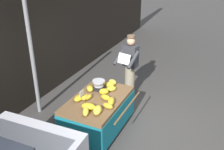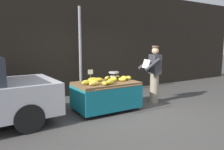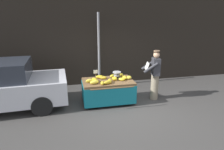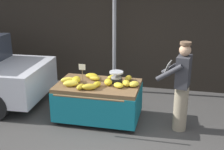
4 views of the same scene
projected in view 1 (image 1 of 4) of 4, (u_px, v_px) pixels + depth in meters
ground_plane at (137, 125)px, 5.85m from camera, size 60.00×60.00×0.00m
back_wall at (27, 31)px, 6.17m from camera, size 16.00×0.24×3.72m
street_pole at (32, 56)px, 5.73m from camera, size 0.09×0.09×2.95m
banana_cart at (98, 107)px, 5.52m from camera, size 1.67×1.24×0.77m
weighing_scale at (99, 85)px, 5.71m from camera, size 0.28×0.28×0.23m
price_sign at (82, 95)px, 5.07m from camera, size 0.14×0.01×0.34m
banana_bunch_0 at (108, 106)px, 5.06m from camera, size 0.16×0.25×0.10m
banana_bunch_1 at (111, 89)px, 5.72m from camera, size 0.27×0.27×0.09m
banana_bunch_2 at (89, 106)px, 5.02m from camera, size 0.22×0.31×0.13m
banana_bunch_3 at (79, 98)px, 5.34m from camera, size 0.26×0.17×0.10m
banana_bunch_4 at (110, 85)px, 5.86m from camera, size 0.22×0.26×0.12m
banana_bunch_5 at (97, 110)px, 4.91m from camera, size 0.33×0.25×0.12m
banana_bunch_6 at (86, 111)px, 4.87m from camera, size 0.30×0.23×0.12m
banana_bunch_7 at (106, 97)px, 5.35m from camera, size 0.18×0.26×0.11m
banana_bunch_8 at (90, 88)px, 5.72m from camera, size 0.28×0.26×0.10m
banana_bunch_9 at (87, 97)px, 5.37m from camera, size 0.29×0.23×0.10m
banana_bunch_10 at (97, 82)px, 5.98m from camera, size 0.15×0.22×0.10m
banana_bunch_11 at (111, 101)px, 5.20m from camera, size 0.31×0.22×0.12m
banana_bunch_12 at (104, 92)px, 5.56m from camera, size 0.22×0.25×0.13m
banana_bunch_13 at (112, 82)px, 5.99m from camera, size 0.26×0.27×0.11m
vendor_person at (130, 67)px, 6.66m from camera, size 0.64×0.59×1.71m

